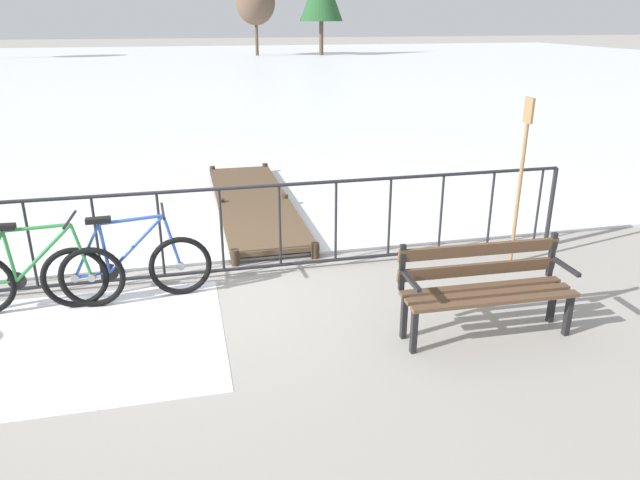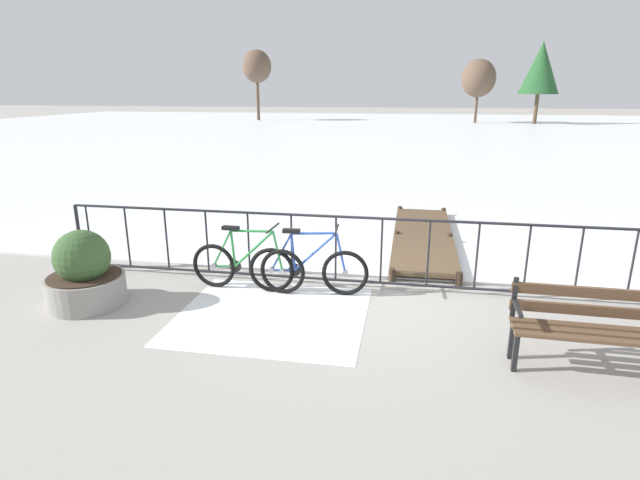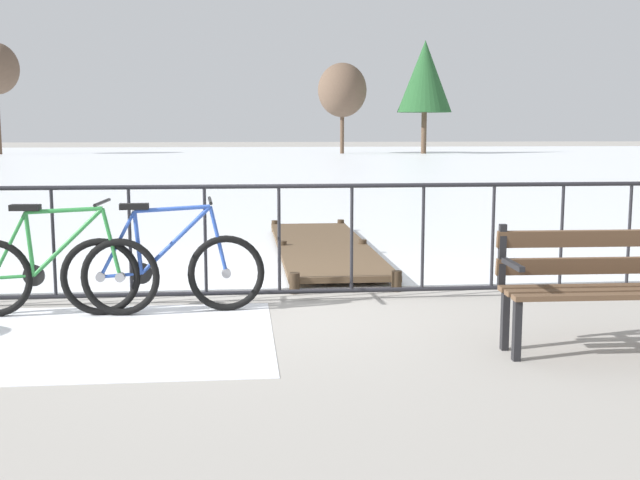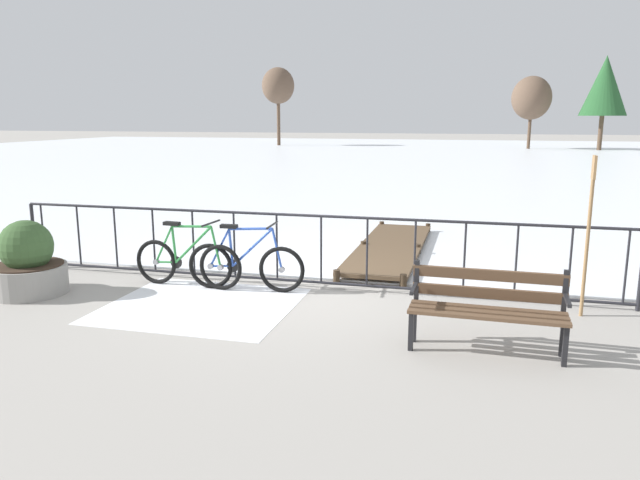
% 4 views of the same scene
% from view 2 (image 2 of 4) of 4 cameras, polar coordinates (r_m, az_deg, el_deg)
% --- Properties ---
extents(ground_plane, '(160.00, 160.00, 0.00)m').
position_cam_2_polar(ground_plane, '(7.51, 4.28, -5.23)').
color(ground_plane, '#9E9991').
extents(frozen_pond, '(80.00, 56.00, 0.03)m').
position_cam_2_polar(frozen_pond, '(35.46, 9.31, 11.93)').
color(frozen_pond, white).
rests_on(frozen_pond, ground).
extents(snow_patch, '(2.41, 2.17, 0.01)m').
position_cam_2_polar(snow_patch, '(6.60, -5.48, -8.45)').
color(snow_patch, white).
rests_on(snow_patch, ground).
extents(railing_fence, '(9.06, 0.06, 1.07)m').
position_cam_2_polar(railing_fence, '(7.32, 4.37, -1.17)').
color(railing_fence, '#232328').
rests_on(railing_fence, ground).
extents(bicycle_near_railing, '(1.71, 0.52, 0.97)m').
position_cam_2_polar(bicycle_near_railing, '(7.11, -1.39, -3.31)').
color(bicycle_near_railing, black).
rests_on(bicycle_near_railing, ground).
extents(bicycle_second, '(1.71, 0.52, 0.97)m').
position_cam_2_polar(bicycle_second, '(7.30, -8.24, -2.93)').
color(bicycle_second, black).
rests_on(bicycle_second, ground).
extents(park_bench, '(1.61, 0.52, 0.89)m').
position_cam_2_polar(park_bench, '(5.91, 28.56, -8.22)').
color(park_bench, brown).
rests_on(park_bench, ground).
extents(planter_with_shrub, '(1.02, 1.02, 1.04)m').
position_cam_2_polar(planter_with_shrub, '(7.43, -25.15, -3.57)').
color(planter_with_shrub, gray).
rests_on(planter_with_shrub, ground).
extents(wooden_dock, '(1.10, 4.41, 0.20)m').
position_cam_2_polar(wooden_dock, '(9.78, 11.59, 0.42)').
color(wooden_dock, brown).
rests_on(wooden_dock, ground).
extents(tree_far_west, '(3.22, 3.22, 6.64)m').
position_cam_2_polar(tree_far_west, '(47.63, 23.74, 17.40)').
color(tree_far_west, brown).
rests_on(tree_far_west, ground).
extents(tree_west_mid, '(2.89, 2.89, 5.35)m').
position_cam_2_polar(tree_west_mid, '(47.40, 17.53, 17.06)').
color(tree_west_mid, brown).
rests_on(tree_west_mid, ground).
extents(tree_centre, '(2.68, 2.68, 6.39)m').
position_cam_2_polar(tree_centre, '(49.81, -7.17, 18.90)').
color(tree_centre, brown).
rests_on(tree_centre, ground).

